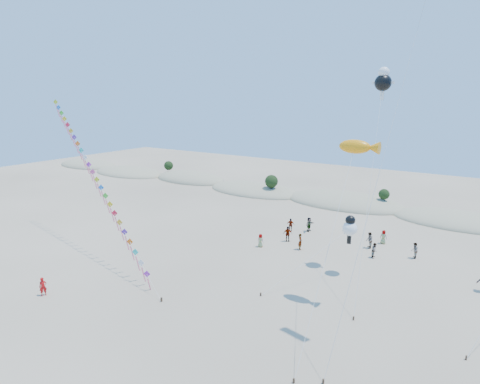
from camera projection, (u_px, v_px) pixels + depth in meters
The scene contains 8 objects.
ground at pixel (113, 352), 26.34m from camera, with size 160.00×160.00×0.00m, color gray.
dune_ridge at pixel (350, 204), 62.51m from camera, with size 145.30×11.49×5.57m.
kite_train at pixel (93, 174), 42.42m from camera, with size 26.63×9.36×16.77m.
fish_kite at pixel (359, 147), 30.35m from camera, with size 3.09×12.22×13.22m.
cartoon_kite_low at pixel (350, 227), 37.09m from camera, with size 5.35×9.11×5.75m.
cartoon_kite_high at pixel (383, 81), 36.06m from camera, with size 3.04×11.82×19.00m.
flyer_foreground at pixel (43, 287), 33.72m from camera, with size 0.59×0.39×1.61m, color #B80E10.
beachgoers at pixel (365, 245), 43.04m from camera, with size 25.11×9.12×1.86m.
Camera 1 is at (19.71, -14.81, 16.38)m, focal length 30.00 mm.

